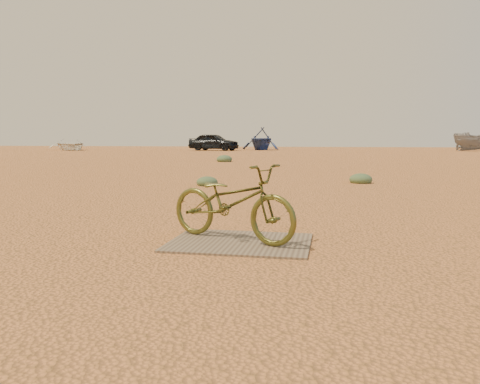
% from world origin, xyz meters
% --- Properties ---
extents(ground, '(120.00, 120.00, 0.00)m').
position_xyz_m(ground, '(0.00, 0.00, 0.00)').
color(ground, '#DB8246').
rests_on(ground, ground).
extents(plywood_board, '(1.52, 1.17, 0.02)m').
position_xyz_m(plywood_board, '(-0.46, -0.31, 0.01)').
color(plywood_board, '#7A6951').
rests_on(plywood_board, ground).
extents(bicycle, '(1.71, 1.16, 0.85)m').
position_xyz_m(bicycle, '(-0.57, -0.25, 0.45)').
color(bicycle, brown).
rests_on(bicycle, plywood_board).
extents(car, '(5.06, 2.81, 1.63)m').
position_xyz_m(car, '(-10.60, 38.19, 0.81)').
color(car, black).
rests_on(car, ground).
extents(boat_near_left, '(6.13, 6.39, 1.08)m').
position_xyz_m(boat_near_left, '(-24.67, 36.60, 0.54)').
color(boat_near_left, silver).
rests_on(boat_near_left, ground).
extents(boat_far_left, '(4.47, 4.95, 2.28)m').
position_xyz_m(boat_far_left, '(-6.47, 41.14, 1.14)').
color(boat_far_left, navy).
rests_on(boat_far_left, ground).
extents(boat_mid_right, '(4.87, 2.45, 1.80)m').
position_xyz_m(boat_mid_right, '(13.63, 41.13, 0.90)').
color(boat_mid_right, gray).
rests_on(boat_mid_right, ground).
extents(kale_a, '(0.52, 0.52, 0.29)m').
position_xyz_m(kale_a, '(-2.47, 5.75, 0.00)').
color(kale_a, '#57744A').
rests_on(kale_a, ground).
extents(kale_b, '(0.58, 0.58, 0.32)m').
position_xyz_m(kale_b, '(1.24, 7.13, 0.00)').
color(kale_b, '#57744A').
rests_on(kale_b, ground).
extents(kale_c, '(0.77, 0.77, 0.42)m').
position_xyz_m(kale_c, '(-4.71, 17.25, 0.00)').
color(kale_c, '#57744A').
rests_on(kale_c, ground).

